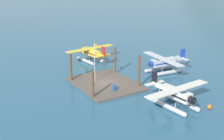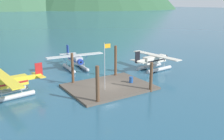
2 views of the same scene
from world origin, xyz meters
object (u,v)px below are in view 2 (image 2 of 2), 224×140
(flagpole, at_px, (105,61))
(seaplane_yellow_port_fwd, at_px, (8,85))
(seaplane_silver_bow_centre, at_px, (75,61))
(fuel_drum, at_px, (131,80))
(seaplane_cream_stbd_fwd, at_px, (155,61))
(mooring_buoy, at_px, (153,62))

(flagpole, relative_size, seaplane_yellow_port_fwd, 0.61)
(seaplane_yellow_port_fwd, distance_m, seaplane_silver_bow_centre, 14.98)
(flagpole, distance_m, seaplane_silver_bow_centre, 13.32)
(fuel_drum, relative_size, seaplane_cream_stbd_fwd, 0.08)
(seaplane_yellow_port_fwd, bearing_deg, flagpole, -24.37)
(mooring_buoy, bearing_deg, seaplane_silver_bow_centre, 162.57)
(fuel_drum, distance_m, seaplane_cream_stbd_fwd, 9.62)
(flagpole, distance_m, seaplane_yellow_port_fwd, 12.82)
(flagpole, height_order, seaplane_yellow_port_fwd, flagpole)
(fuel_drum, distance_m, seaplane_silver_bow_centre, 12.89)
(seaplane_yellow_port_fwd, bearing_deg, mooring_buoy, 6.59)
(seaplane_yellow_port_fwd, xyz_separation_m, seaplane_silver_bow_centre, (12.79, 7.80, 0.00))
(fuel_drum, height_order, seaplane_silver_bow_centre, seaplane_silver_bow_centre)
(flagpole, bearing_deg, seaplane_cream_stbd_fwd, 20.42)
(mooring_buoy, bearing_deg, seaplane_yellow_port_fwd, -173.41)
(mooring_buoy, relative_size, seaplane_silver_bow_centre, 0.06)
(fuel_drum, distance_m, mooring_buoy, 13.77)
(fuel_drum, relative_size, seaplane_yellow_port_fwd, 0.08)
(mooring_buoy, bearing_deg, flagpole, -152.57)
(seaplane_cream_stbd_fwd, bearing_deg, seaplane_silver_bow_centre, 145.98)
(flagpole, relative_size, seaplane_cream_stbd_fwd, 0.61)
(seaplane_yellow_port_fwd, bearing_deg, fuel_drum, -15.93)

